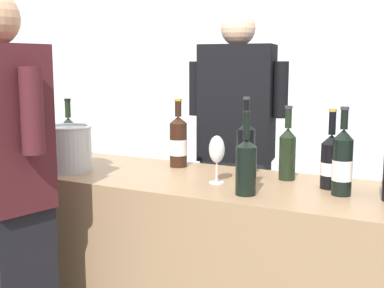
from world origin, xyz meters
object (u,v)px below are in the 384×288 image
(wine_bottle_2, at_px, (20,133))
(wine_bottle_0, at_px, (342,163))
(wine_bottle_4, at_px, (287,152))
(wine_bottle_9, at_px, (331,161))
(wine_bottle_8, at_px, (246,148))
(wine_bottle_6, at_px, (246,165))
(person_guest, at_px, (3,223))
(wine_glass, at_px, (217,151))
(ice_bucket, at_px, (68,148))
(wine_bottle_7, at_px, (69,138))
(person_server, at_px, (236,173))
(wine_bottle_5, at_px, (178,142))

(wine_bottle_2, bearing_deg, wine_bottle_0, -3.14)
(wine_bottle_4, relative_size, wine_bottle_9, 1.00)
(wine_bottle_8, bearing_deg, wine_bottle_6, -68.18)
(wine_bottle_6, relative_size, wine_bottle_8, 0.91)
(person_guest, bearing_deg, wine_bottle_4, 39.17)
(wine_bottle_0, bearing_deg, wine_glass, -175.73)
(wine_bottle_4, xyz_separation_m, wine_glass, (-0.24, -0.20, 0.01))
(wine_glass, bearing_deg, wine_bottle_9, 15.86)
(person_guest, bearing_deg, wine_bottle_0, 26.34)
(wine_bottle_2, relative_size, ice_bucket, 1.52)
(wine_bottle_6, xyz_separation_m, person_guest, (-0.85, -0.42, -0.24))
(person_guest, bearing_deg, wine_bottle_2, 131.60)
(wine_bottle_8, height_order, ice_bucket, wine_bottle_8)
(wine_bottle_9, bearing_deg, ice_bucket, -168.93)
(wine_bottle_4, relative_size, wine_bottle_6, 1.00)
(wine_bottle_7, relative_size, person_server, 0.18)
(wine_bottle_5, distance_m, wine_bottle_7, 0.62)
(wine_glass, bearing_deg, person_guest, -140.86)
(wine_bottle_2, bearing_deg, wine_bottle_5, 5.60)
(wine_bottle_5, height_order, ice_bucket, wine_bottle_5)
(wine_bottle_8, height_order, person_guest, person_guest)
(wine_bottle_5, distance_m, wine_glass, 0.39)
(wine_glass, bearing_deg, wine_bottle_0, 4.27)
(wine_bottle_8, relative_size, wine_glass, 1.75)
(wine_bottle_4, bearing_deg, wine_bottle_8, 177.64)
(wine_bottle_9, relative_size, person_server, 0.18)
(wine_bottle_6, xyz_separation_m, wine_bottle_9, (0.26, 0.25, -0.00))
(wine_bottle_2, distance_m, ice_bucket, 0.61)
(wine_bottle_9, relative_size, person_guest, 0.18)
(person_guest, bearing_deg, person_server, 70.36)
(wine_bottle_7, distance_m, wine_bottle_9, 1.38)
(wine_bottle_9, distance_m, person_guest, 1.32)
(wine_bottle_0, xyz_separation_m, wine_glass, (-0.51, -0.04, 0.01))
(wine_bottle_2, xyz_separation_m, wine_bottle_4, (1.52, 0.06, 0.01))
(wine_bottle_6, distance_m, wine_bottle_9, 0.37)
(wine_bottle_0, distance_m, wine_bottle_8, 0.49)
(wine_bottle_8, distance_m, person_server, 0.63)
(wine_bottle_5, relative_size, ice_bucket, 1.50)
(wine_bottle_6, bearing_deg, wine_bottle_2, 169.81)
(wine_bottle_0, bearing_deg, wine_bottle_2, 176.86)
(wine_glass, relative_size, person_guest, 0.12)
(wine_bottle_4, distance_m, wine_bottle_6, 0.33)
(wine_bottle_2, bearing_deg, ice_bucket, -22.95)
(wine_bottle_6, relative_size, wine_glass, 1.60)
(wine_bottle_0, bearing_deg, wine_bottle_9, 125.31)
(wine_bottle_5, bearing_deg, wine_bottle_2, -174.40)
(wine_bottle_7, bearing_deg, wine_bottle_2, -178.09)
(wine_bottle_6, relative_size, ice_bucket, 1.45)
(wine_bottle_2, bearing_deg, person_server, 29.34)
(wine_bottle_0, height_order, wine_bottle_2, wine_bottle_0)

